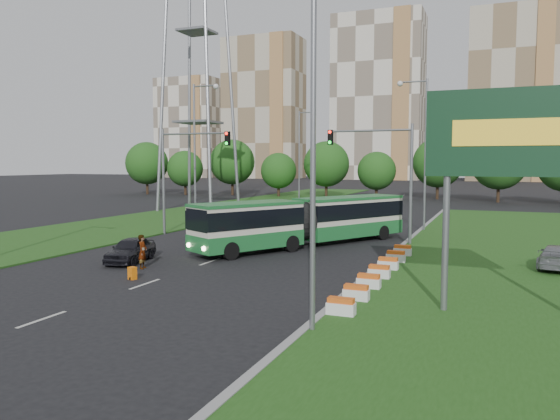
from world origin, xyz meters
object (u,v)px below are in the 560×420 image
at_px(articulated_bus, 302,221).
at_px(pedestrian, 143,252).
at_px(billboard, 517,142).
at_px(shopping_trolley, 132,273).
at_px(car_left_far, 221,224).
at_px(car_median, 558,257).
at_px(traffic_mast_left, 182,164).
at_px(transmission_pylon, 197,13).
at_px(traffic_mast_median, 387,164).
at_px(car_left_near, 131,250).

height_order(articulated_bus, pedestrian, articulated_bus).
xyz_separation_m(billboard, shopping_trolley, (-16.39, 0.60, -5.87)).
relative_size(car_left_far, car_median, 1.16).
bearing_deg(billboard, car_left_far, 140.81).
distance_m(traffic_mast_left, pedestrian, 13.80).
xyz_separation_m(billboard, car_median, (2.36, 10.16, -5.41)).
distance_m(billboard, transmission_pylon, 49.47).
height_order(traffic_mast_median, traffic_mast_left, same).
height_order(billboard, car_left_far, billboard).
relative_size(traffic_mast_median, transmission_pylon, 0.18).
distance_m(traffic_mast_median, pedestrian, 17.04).
height_order(traffic_mast_left, car_left_far, traffic_mast_left).
bearing_deg(traffic_mast_median, car_left_near, -135.18).
height_order(traffic_mast_median, car_left_near, traffic_mast_median).
distance_m(transmission_pylon, car_left_far, 30.14).
relative_size(articulated_bus, pedestrian, 9.28).
distance_m(traffic_mast_left, transmission_pylon, 27.03).
xyz_separation_m(car_left_near, car_median, (21.63, 5.88, 0.06)).
bearing_deg(articulated_bus, shopping_trolley, -77.25).
xyz_separation_m(traffic_mast_median, transmission_pylon, (-24.78, 18.00, 16.65)).
bearing_deg(articulated_bus, car_median, 17.22).
distance_m(billboard, car_median, 11.75).
bearing_deg(articulated_bus, traffic_mast_left, -159.26).
height_order(billboard, traffic_mast_left, same).
relative_size(traffic_mast_left, car_left_far, 1.67).
relative_size(car_left_far, shopping_trolley, 8.07).
bearing_deg(transmission_pylon, articulated_bus, -46.18).
height_order(car_median, pedestrian, pedestrian).
bearing_deg(car_left_near, traffic_mast_median, 32.47).
xyz_separation_m(traffic_mast_left, car_left_near, (3.36, -10.72, -4.66)).
bearing_deg(pedestrian, car_median, -85.48).
height_order(traffic_mast_median, car_left_far, traffic_mast_median).
bearing_deg(car_left_far, car_left_near, -76.44).
bearing_deg(car_left_near, pedestrian, -48.97).
bearing_deg(transmission_pylon, billboard, -46.52).
xyz_separation_m(traffic_mast_median, shopping_trolley, (-8.92, -15.40, -5.06)).
distance_m(billboard, traffic_mast_median, 17.68).
distance_m(car_left_near, pedestrian, 2.18).
bearing_deg(car_left_near, billboard, -24.89).
distance_m(articulated_bus, pedestrian, 11.61).
bearing_deg(traffic_mast_left, car_left_far, 28.36).
distance_m(traffic_mast_left, car_median, 25.87).
height_order(pedestrian, shopping_trolley, pedestrian).
relative_size(car_left_near, shopping_trolley, 6.80).
height_order(car_median, shopping_trolley, car_median).
bearing_deg(shopping_trolley, pedestrian, 133.34).
relative_size(traffic_mast_median, shopping_trolley, 13.46).
height_order(transmission_pylon, car_median, transmission_pylon).
xyz_separation_m(car_left_near, shopping_trolley, (2.88, -3.68, -0.39)).
distance_m(articulated_bus, shopping_trolley, 13.47).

